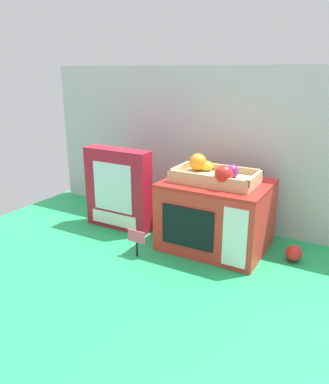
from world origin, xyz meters
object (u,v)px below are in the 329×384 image
Objects in this scene: toy_microwave at (216,215)px; food_groups_crate at (214,174)px; loose_toy_apple at (294,254)px; cookie_set_box at (118,189)px; price_sign at (136,239)px.

toy_microwave is 1.25× the size of food_groups_crate.
food_groups_crate is 5.17× the size of loose_toy_apple.
cookie_set_box is 5.85× the size of loose_toy_apple.
loose_toy_apple is at bearing 5.33° from food_groups_crate.
price_sign is at bearing -132.92° from food_groups_crate.
cookie_set_box is at bearing 138.79° from price_sign.
food_groups_crate is at bearing -158.86° from toy_microwave.
food_groups_crate reaches higher than toy_microwave.
food_groups_crate is 0.39m from loose_toy_apple.
loose_toy_apple is at bearing 4.41° from cookie_set_box.
cookie_set_box reaches higher than price_sign.
toy_microwave reaches higher than loose_toy_apple.
price_sign is 1.73× the size of loose_toy_apple.
cookie_set_box is 0.73m from loose_toy_apple.
toy_microwave is 3.75× the size of price_sign.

